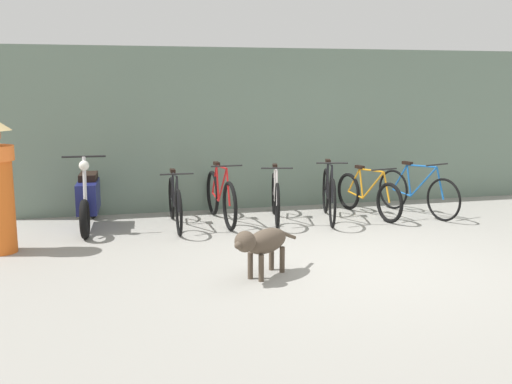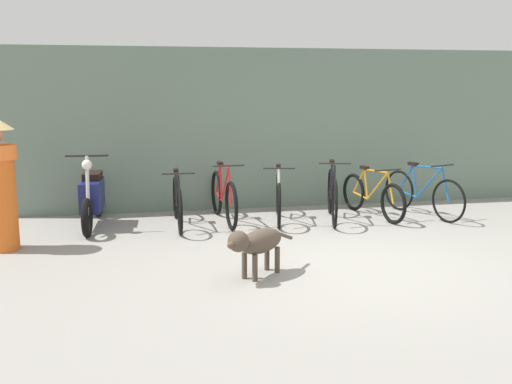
{
  "view_description": "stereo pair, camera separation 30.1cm",
  "coord_description": "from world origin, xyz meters",
  "views": [
    {
      "loc": [
        -2.78,
        -6.23,
        2.04
      ],
      "look_at": [
        -0.94,
        1.29,
        0.65
      ],
      "focal_mm": 42.0,
      "sensor_mm": 36.0,
      "label": 1
    },
    {
      "loc": [
        -2.48,
        -6.3,
        2.04
      ],
      "look_at": [
        -0.94,
        1.29,
        0.65
      ],
      "focal_mm": 42.0,
      "sensor_mm": 36.0,
      "label": 2
    }
  ],
  "objects": [
    {
      "name": "shop_wall_back",
      "position": [
        0.0,
        3.47,
        1.32
      ],
      "size": [
        9.1,
        0.2,
        2.63
      ],
      "color": "slate",
      "rests_on": "ground"
    },
    {
      "name": "bicycle_5",
      "position": [
        1.92,
        2.23,
        0.36
      ],
      "size": [
        0.62,
        1.65,
        0.86
      ],
      "rotation": [
        0.0,
        0.0,
        -1.26
      ],
      "color": "black",
      "rests_on": "ground"
    },
    {
      "name": "bicycle_0",
      "position": [
        -1.91,
        2.31,
        0.35
      ],
      "size": [
        0.46,
        1.74,
        0.84
      ],
      "rotation": [
        0.0,
        0.0,
        -1.58
      ],
      "color": "black",
      "rests_on": "ground"
    },
    {
      "name": "bicycle_2",
      "position": [
        -0.38,
        2.35,
        0.36
      ],
      "size": [
        0.51,
        1.64,
        0.87
      ],
      "rotation": [
        0.0,
        0.0,
        -1.79
      ],
      "color": "black",
      "rests_on": "ground"
    },
    {
      "name": "bicycle_3",
      "position": [
        0.43,
        2.22,
        0.39
      ],
      "size": [
        0.56,
        1.7,
        0.93
      ],
      "rotation": [
        0.0,
        0.0,
        -1.83
      ],
      "color": "black",
      "rests_on": "ground"
    },
    {
      "name": "ground_plane",
      "position": [
        0.0,
        0.0,
        0.0
      ],
      "size": [
        60.0,
        60.0,
        0.0
      ],
      "primitive_type": "plane",
      "color": "gray"
    },
    {
      "name": "stray_dog",
      "position": [
        -1.25,
        -0.25,
        0.39
      ],
      "size": [
        0.89,
        0.77,
        0.57
      ],
      "rotation": [
        0.0,
        0.0,
        3.83
      ],
      "color": "#4C3F33",
      "rests_on": "ground"
    },
    {
      "name": "motorcycle",
      "position": [
        -3.12,
        2.54,
        0.43
      ],
      "size": [
        0.58,
        1.84,
        1.09
      ],
      "rotation": [
        0.0,
        0.0,
        -1.63
      ],
      "color": "black",
      "rests_on": "ground"
    },
    {
      "name": "bicycle_4",
      "position": [
        1.12,
        2.33,
        0.33
      ],
      "size": [
        0.5,
        1.67,
        0.8
      ],
      "rotation": [
        0.0,
        0.0,
        -1.36
      ],
      "color": "black",
      "rests_on": "ground"
    },
    {
      "name": "bicycle_1",
      "position": [
        -1.21,
        2.45,
        0.37
      ],
      "size": [
        0.46,
        1.8,
        0.92
      ],
      "rotation": [
        0.0,
        0.0,
        -1.52
      ],
      "color": "black",
      "rests_on": "ground"
    }
  ]
}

